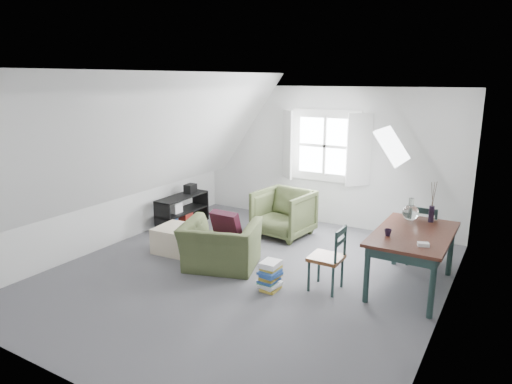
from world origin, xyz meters
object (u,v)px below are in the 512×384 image
Objects in this scene: ottoman at (177,239)px; dining_chair_far at (423,234)px; armchair_near at (221,267)px; media_shelf at (181,213)px; dining_table at (413,240)px; dining_chair_near at (329,257)px; armchair_far at (283,235)px; magazine_stack at (270,276)px.

dining_chair_far is (3.40, 1.40, 0.27)m from ottoman.
dining_chair_far reaches higher than armchair_near.
armchair_near is at bearing -35.26° from media_shelf.
dining_table reaches higher than media_shelf.
dining_chair_far is 0.81× the size of media_shelf.
dining_chair_near is at bearing 59.19° from dining_chair_far.
dining_chair_near reaches higher than dining_table.
armchair_far is at bearing 14.25° from media_shelf.
ottoman is 0.53× the size of media_shelf.
dining_table reaches higher than magazine_stack.
dining_table is at bearing -6.91° from media_shelf.
armchair_far is 2.60m from dining_table.
dining_chair_far is at bearing 50.76° from magazine_stack.
media_shelf is at bearing -52.32° from armchair_near.
ottoman is (-0.96, 0.18, 0.20)m from armchair_near.
dining_chair_near is 0.78m from magazine_stack.
armchair_far is 2.17m from dining_chair_near.
magazine_stack is at bearing 50.38° from dining_chair_far.
armchair_near is 0.68× the size of dining_table.
armchair_near is 2.76× the size of magazine_stack.
dining_chair_near reaches higher than magazine_stack.
dining_chair_far reaches higher than ottoman.
ottoman is 0.39× the size of dining_table.
armchair_near is 1.75× the size of ottoman.
armchair_far reaches higher than armchair_near.
dining_table reaches higher than ottoman.
media_shelf is (-1.71, 1.18, 0.26)m from armchair_near.
magazine_stack reaches higher than armchair_near.
media_shelf is 2.95× the size of magazine_stack.
dining_chair_far reaches higher than media_shelf.
dining_chair_far reaches higher than dining_table.
media_shelf is (-0.75, 1.01, 0.06)m from ottoman.
armchair_far is at bearing -118.03° from dining_chair_near.
media_shelf is at bearing -88.87° from dining_chair_near.
magazine_stack is at bearing 147.34° from armchair_near.
ottoman is 1.25m from media_shelf.
armchair_near is 1.65m from dining_chair_near.
dining_chair_far is 1.70m from dining_chair_near.
dining_chair_far reaches higher than magazine_stack.
dining_chair_near is at bearing 30.09° from magazine_stack.
armchair_far is 1.49× the size of ottoman.
armchair_far is at bearing -2.63° from dining_chair_far.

